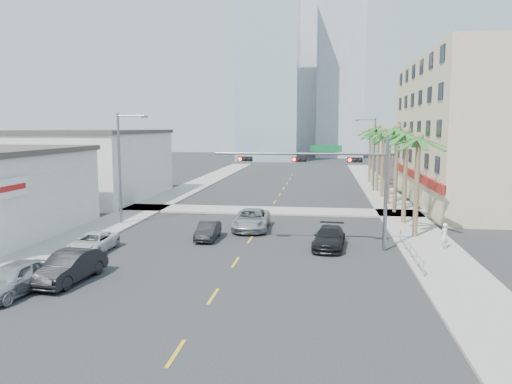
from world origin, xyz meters
TOP-DOWN VIEW (x-y plane):
  - ground at (0.00, 0.00)m, footprint 260.00×260.00m
  - sidewalk_right at (12.00, 20.00)m, footprint 4.00×120.00m
  - sidewalk_left at (-12.00, 20.00)m, footprint 4.00×120.00m
  - sidewalk_cross at (0.00, 22.00)m, footprint 80.00×4.00m
  - building_right at (21.99, 30.00)m, footprint 15.25×28.00m
  - building_left_far at (-19.50, 28.00)m, footprint 11.00×18.00m
  - tower_far_left at (-8.00, 95.00)m, footprint 14.00×14.00m
  - tower_far_right at (9.00, 110.00)m, footprint 12.00×12.00m
  - tower_far_center at (-3.00, 125.00)m, footprint 16.00×16.00m
  - traffic_signal_mast at (5.78, 7.95)m, footprint 11.12×0.54m
  - palm_tree_0 at (11.60, 12.00)m, footprint 4.80×4.80m
  - palm_tree_1 at (11.60, 17.20)m, footprint 4.80×4.80m
  - palm_tree_2 at (11.60, 22.40)m, footprint 4.80×4.80m
  - palm_tree_3 at (11.60, 27.60)m, footprint 4.80×4.80m
  - palm_tree_4 at (11.60, 32.80)m, footprint 4.80×4.80m
  - palm_tree_5 at (11.60, 38.00)m, footprint 4.80×4.80m
  - palm_tree_6 at (11.60, 43.20)m, footprint 4.80×4.80m
  - palm_tree_7 at (11.60, 48.40)m, footprint 4.80×4.80m
  - streetlight_left at (-11.00, 14.00)m, footprint 2.55×0.25m
  - streetlight_right at (11.00, 38.00)m, footprint 2.55×0.25m
  - guardrail at (10.30, 6.00)m, footprint 0.08×8.08m
  - car_parked_near at (-9.40, -2.98)m, footprint 2.34×4.78m
  - car_parked_mid at (-7.80, -0.76)m, footprint 2.17×4.92m
  - car_parked_far at (-9.40, 5.16)m, footprint 2.06×4.42m
  - car_lane_left at (-2.98, 9.70)m, footprint 1.43×3.82m
  - car_lane_center at (-0.42, 13.49)m, footprint 2.81×5.74m
  - car_lane_right at (5.50, 8.27)m, footprint 2.38×4.93m
  - pedestrian at (12.80, 8.53)m, footprint 0.72×0.66m

SIDE VIEW (x-z plane):
  - ground at x=0.00m, z-range 0.00..0.00m
  - sidewalk_right at x=12.00m, z-range 0.00..0.15m
  - sidewalk_left at x=-12.00m, z-range 0.00..0.15m
  - sidewalk_cross at x=0.00m, z-range 0.00..0.15m
  - car_parked_far at x=-9.40m, z-range 0.00..1.22m
  - car_lane_left at x=-2.98m, z-range 0.00..1.24m
  - guardrail at x=10.30m, z-range 0.17..1.17m
  - car_lane_right at x=5.50m, z-range 0.00..1.38m
  - car_lane_center at x=-0.42m, z-range 0.00..1.57m
  - car_parked_mid at x=-7.80m, z-range 0.00..1.57m
  - car_parked_near at x=-9.40m, z-range 0.00..1.57m
  - pedestrian at x=12.80m, z-range 0.15..1.80m
  - building_left_far at x=-19.50m, z-range 0.00..7.20m
  - streetlight_left at x=-11.00m, z-range 0.56..9.56m
  - streetlight_right at x=11.00m, z-range 0.56..9.56m
  - traffic_signal_mast at x=5.78m, z-range 1.46..8.66m
  - palm_tree_0 at x=11.60m, z-range 3.18..10.98m
  - palm_tree_3 at x=11.60m, z-range 3.18..10.98m
  - palm_tree_6 at x=11.60m, z-range 3.18..10.98m
  - palm_tree_1 at x=11.60m, z-range 3.35..11.51m
  - palm_tree_4 at x=11.60m, z-range 3.35..11.51m
  - palm_tree_7 at x=11.60m, z-range 3.35..11.51m
  - building_right at x=21.99m, z-range 0.00..15.00m
  - palm_tree_2 at x=11.60m, z-range 3.52..12.04m
  - palm_tree_5 at x=11.60m, z-range 3.52..12.04m
  - tower_far_center at x=-3.00m, z-range 0.00..42.00m
  - tower_far_left at x=-8.00m, z-range 0.00..48.00m
  - tower_far_right at x=9.00m, z-range 0.00..60.00m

